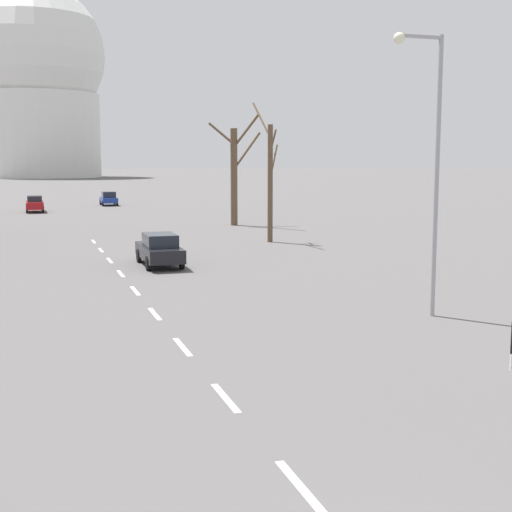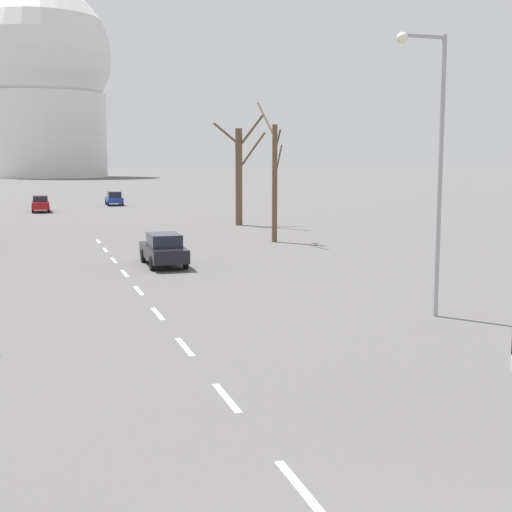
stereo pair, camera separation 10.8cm
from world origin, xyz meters
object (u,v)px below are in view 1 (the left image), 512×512
object	(u,v)px
sedan_near_left	(160,249)
sedan_mid_centre	(35,204)
sedan_near_right	(109,198)
street_lamp_right	(430,150)

from	to	relation	value
sedan_near_left	sedan_mid_centre	bearing A→B (deg)	97.70
sedan_near_right	sedan_mid_centre	world-z (taller)	sedan_mid_centre
street_lamp_right	sedan_near_left	bearing A→B (deg)	114.52
sedan_near_right	sedan_mid_centre	distance (m)	11.51
sedan_near_right	sedan_near_left	bearing A→B (deg)	-93.35
street_lamp_right	sedan_mid_centre	bearing A→B (deg)	102.37
street_lamp_right	sedan_near_right	bearing A→B (deg)	93.34
street_lamp_right	sedan_near_right	world-z (taller)	street_lamp_right
sedan_near_left	sedan_mid_centre	size ratio (longest dim) A/B	1.01
sedan_near_right	sedan_mid_centre	size ratio (longest dim) A/B	0.86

